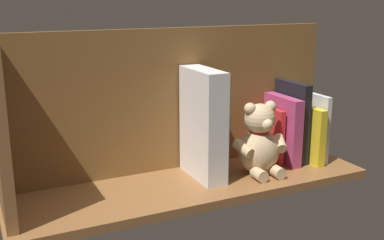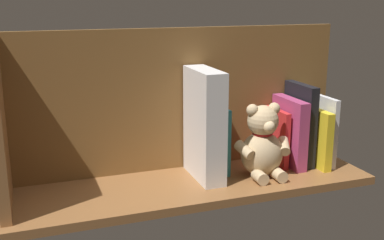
# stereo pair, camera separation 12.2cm
# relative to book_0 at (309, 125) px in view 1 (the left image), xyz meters

# --- Properties ---
(ground_plane) EXTENTS (0.96, 0.28, 0.02)m
(ground_plane) POSITION_rel_book_0_xyz_m (0.40, 0.02, -0.11)
(ground_plane) COLOR brown
(shelf_back_panel) EXTENTS (0.96, 0.02, 0.39)m
(shelf_back_panel) POSITION_rel_book_0_xyz_m (0.40, -0.09, 0.10)
(shelf_back_panel) COLOR brown
(shelf_back_panel) RESTS_ON ground_plane
(book_0) EXTENTS (0.02, 0.16, 0.20)m
(book_0) POSITION_rel_book_0_xyz_m (0.00, 0.00, 0.00)
(book_0) COLOR silver
(book_0) RESTS_ON ground_plane
(book_1) EXTENTS (0.02, 0.18, 0.17)m
(book_1) POSITION_rel_book_0_xyz_m (0.03, 0.01, -0.02)
(book_1) COLOR yellow
(book_1) RESTS_ON ground_plane
(book_2) EXTENTS (0.03, 0.14, 0.23)m
(book_2) POSITION_rel_book_0_xyz_m (0.06, -0.01, 0.02)
(book_2) COLOR black
(book_2) RESTS_ON ground_plane
(book_3) EXTENTS (0.03, 0.15, 0.20)m
(book_3) POSITION_rel_book_0_xyz_m (0.10, -0.01, -0.00)
(book_3) COLOR #B23F72
(book_3) RESTS_ON ground_plane
(book_4) EXTENTS (0.02, 0.12, 0.16)m
(book_4) POSITION_rel_book_0_xyz_m (0.13, -0.02, -0.02)
(book_4) COLOR red
(book_4) RESTS_ON ground_plane
(teddy_bear) EXTENTS (0.16, 0.13, 0.20)m
(teddy_bear) POSITION_rel_book_0_xyz_m (0.21, 0.05, -0.01)
(teddy_bear) COLOR #D1B284
(teddy_bear) RESTS_ON ground_plane
(book_5) EXTENTS (0.03, 0.11, 0.18)m
(book_5) POSITION_rel_book_0_xyz_m (0.31, -0.03, -0.01)
(book_5) COLOR teal
(book_5) RESTS_ON ground_plane
(dictionary_thick_white) EXTENTS (0.06, 0.17, 0.29)m
(dictionary_thick_white) POSITION_rel_book_0_xyz_m (0.36, 0.01, 0.05)
(dictionary_thick_white) COLOR white
(dictionary_thick_white) RESTS_ON ground_plane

